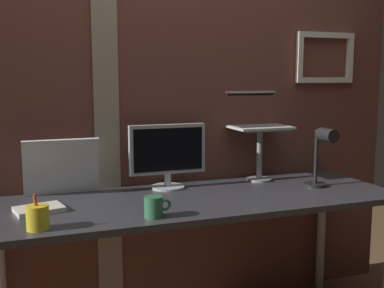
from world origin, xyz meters
TOP-DOWN VIEW (x-y plane):
  - brick_wall_back at (0.00, 0.42)m, footprint 3.05×0.16m
  - desk at (0.14, 0.01)m, footprint 2.00×0.70m
  - monitor at (0.05, 0.24)m, footprint 0.41×0.18m
  - laptop_stand at (0.60, 0.24)m, footprint 0.28×0.22m
  - laptop at (0.60, 0.31)m, footprint 0.33×0.30m
  - whiteboard_panel at (-0.49, 0.28)m, footprint 0.37×0.09m
  - desk_lamp at (0.81, -0.04)m, footprint 0.12×0.20m
  - pen_cup at (-0.62, -0.24)m, footprint 0.09×0.09m
  - coffee_mug at (-0.16, -0.24)m, footprint 0.12×0.08m
  - paper_clutter_stack at (-0.61, 0.01)m, footprint 0.23×0.18m

SIDE VIEW (x-z plane):
  - desk at x=0.14m, z-range 0.30..1.05m
  - paper_clutter_stack at x=-0.61m, z-range 0.75..0.77m
  - coffee_mug at x=-0.16m, z-range 0.75..0.84m
  - pen_cup at x=-0.62m, z-range 0.72..0.87m
  - whiteboard_panel at x=-0.49m, z-range 0.74..1.03m
  - monitor at x=0.05m, z-range 0.77..1.11m
  - laptop_stand at x=0.60m, z-range 0.80..1.10m
  - desk_lamp at x=0.81m, z-range 0.78..1.11m
  - laptop at x=0.60m, z-range 1.00..1.20m
  - brick_wall_back at x=0.00m, z-range 0.00..2.35m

